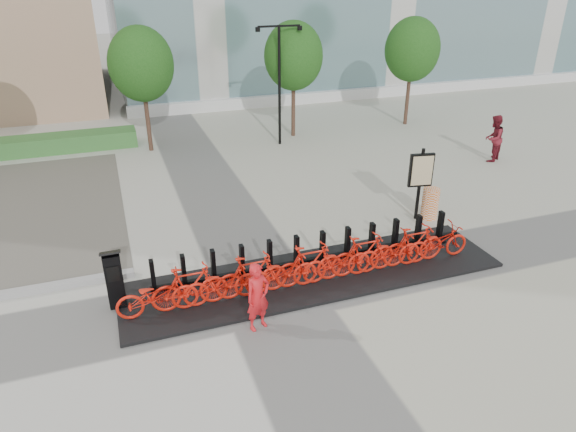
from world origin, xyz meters
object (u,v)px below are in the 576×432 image
object	(u,v)px
bike_0	(157,295)
pedestrian	(494,138)
worker_red	(258,297)
construction_barrel	(430,204)
kiosk	(114,279)
map_sign	(421,173)

from	to	relation	value
bike_0	pedestrian	world-z (taller)	pedestrian
worker_red	construction_barrel	distance (m)	7.40
construction_barrel	kiosk	bearing A→B (deg)	-169.76
pedestrian	map_sign	size ratio (longest dim) A/B	0.82
bike_0	construction_barrel	distance (m)	8.83
bike_0	construction_barrel	xyz separation A→B (m)	(8.53, 2.31, -0.06)
bike_0	worker_red	xyz separation A→B (m)	(1.97, -1.12, 0.23)
worker_red	map_sign	bearing A→B (deg)	10.13
bike_0	kiosk	world-z (taller)	kiosk
worker_red	pedestrian	size ratio (longest dim) A/B	0.84
construction_barrel	map_sign	distance (m)	1.09
construction_barrel	map_sign	xyz separation A→B (m)	(-0.40, 0.10, 1.01)
kiosk	pedestrian	world-z (taller)	pedestrian
bike_0	worker_red	size ratio (longest dim) A/B	1.15
kiosk	construction_barrel	distance (m)	9.52
map_sign	worker_red	bearing A→B (deg)	-140.27
bike_0	pedestrian	xyz separation A→B (m)	(13.92, 6.06, 0.38)
bike_0	kiosk	xyz separation A→B (m)	(-0.84, 0.62, 0.23)
worker_red	map_sign	size ratio (longest dim) A/B	0.69
bike_0	worker_red	world-z (taller)	worker_red
construction_barrel	worker_red	bearing A→B (deg)	-152.35
kiosk	construction_barrel	xyz separation A→B (m)	(9.37, 1.69, -0.29)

